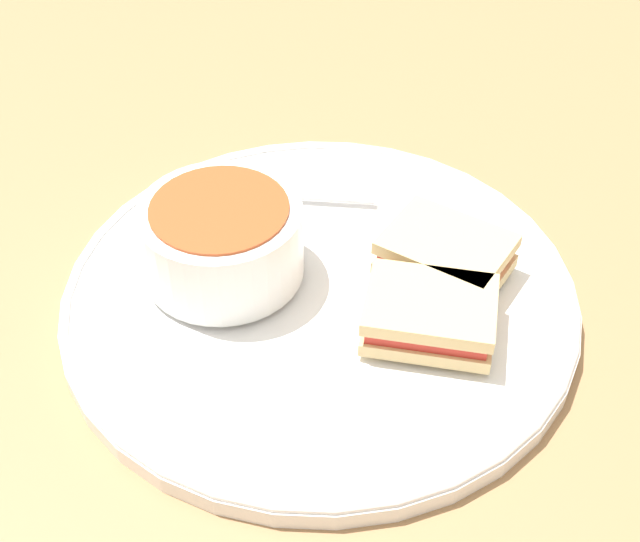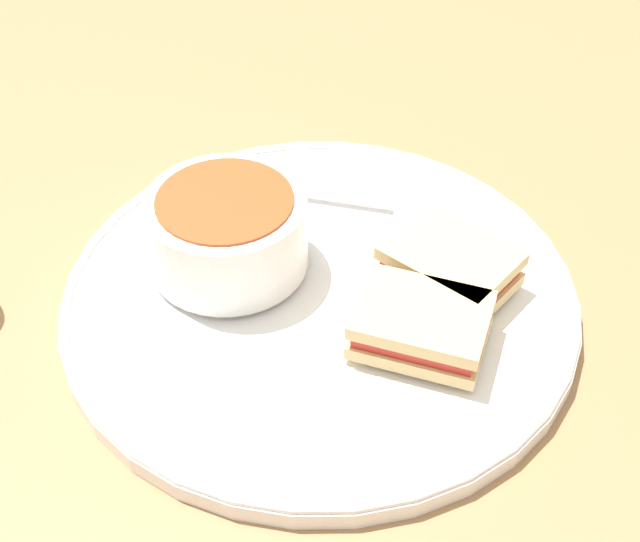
# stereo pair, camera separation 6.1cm
# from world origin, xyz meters

# --- Properties ---
(ground_plane) EXTENTS (2.40, 2.40, 0.00)m
(ground_plane) POSITION_xyz_m (0.00, 0.00, 0.00)
(ground_plane) COLOR #9E754C
(plate) EXTENTS (0.36, 0.36, 0.02)m
(plate) POSITION_xyz_m (0.00, 0.00, 0.01)
(plate) COLOR white
(plate) RESTS_ON ground_plane
(soup_bowl) EXTENTS (0.11, 0.11, 0.06)m
(soup_bowl) POSITION_xyz_m (-0.01, -0.07, 0.05)
(soup_bowl) COLOR white
(soup_bowl) RESTS_ON plate
(spoon) EXTENTS (0.03, 0.11, 0.01)m
(spoon) POSITION_xyz_m (-0.10, -0.05, 0.02)
(spoon) COLOR silver
(spoon) RESTS_ON plate
(sandwich_half_near) EXTENTS (0.07, 0.09, 0.03)m
(sandwich_half_near) POSITION_xyz_m (0.03, 0.08, 0.03)
(sandwich_half_near) COLOR #DBBC7F
(sandwich_half_near) RESTS_ON plate
(sandwich_half_far) EXTENTS (0.09, 0.10, 0.03)m
(sandwich_half_far) POSITION_xyz_m (-0.03, 0.09, 0.03)
(sandwich_half_far) COLOR #DBBC7F
(sandwich_half_far) RESTS_ON plate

